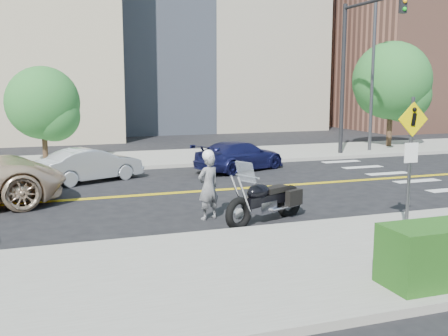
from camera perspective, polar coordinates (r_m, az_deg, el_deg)
name	(u,v)px	position (r m, az deg, el deg)	size (l,w,h in m)	color
ground_plane	(167,194)	(16.75, -6.25, -2.78)	(120.00, 120.00, 0.00)	black
sidewalk_near	(259,268)	(9.82, 3.80, -10.84)	(60.00, 5.00, 0.15)	#9E9B91
sidewalk_far	(129,160)	(24.00, -10.28, 0.88)	(60.00, 5.00, 0.15)	#9E9B91
building_mid	(189,2)	(44.07, -3.82, 17.59)	(18.00, 14.00, 20.00)	#A39984
building_right	(422,53)	(46.69, 20.71, 11.62)	(14.00, 12.00, 12.00)	#8C5947
lamp_post	(373,70)	(27.40, 15.88, 10.22)	(0.16, 0.16, 8.00)	#4C4C51
traffic_light	(354,57)	(25.13, 14.01, 11.63)	(0.28, 4.50, 7.00)	black
pedestrian_sign	(411,150)	(12.53, 19.67, 1.86)	(0.78, 0.08, 3.00)	#4C4C51
motorcyclist	(208,185)	(13.33, -1.71, -1.84)	(0.72, 0.59, 1.80)	silver
motorcycle	(266,190)	(13.15, 4.61, -2.43)	(2.64, 0.80, 1.61)	black
parked_car_silver	(91,165)	(19.25, -14.25, 0.35)	(1.27, 3.65, 1.20)	silver
parked_car_blue	(240,156)	(21.08, 1.75, 1.33)	(1.66, 4.09, 1.19)	#1B1D51
tree_far_a	(43,103)	(23.53, -19.13, 6.70)	(3.08, 3.08, 4.21)	#382619
tree_far_b	(392,81)	(29.65, 17.79, 9.04)	(4.13, 4.13, 5.72)	#382619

